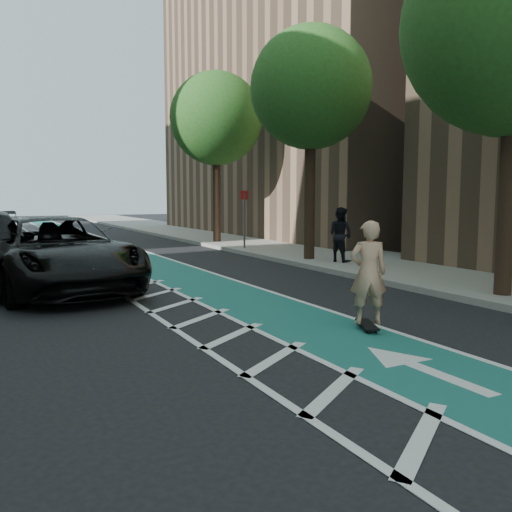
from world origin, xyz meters
TOP-DOWN VIEW (x-y plane):
  - ground at (0.00, 0.00)m, footprint 120.00×120.00m
  - bike_lane at (3.00, 10.00)m, footprint 2.00×90.00m
  - buffer_strip at (1.50, 10.00)m, footprint 1.40×90.00m
  - sidewalk_right at (9.50, 10.00)m, footprint 5.00×90.00m
  - curb_right at (7.05, 10.00)m, footprint 0.12×90.00m
  - building_right_far at (17.50, 20.00)m, footprint 14.00×22.00m
  - tree_r_c at (7.90, 8.00)m, footprint 4.20×4.20m
  - tree_r_d at (7.90, 16.00)m, footprint 4.20×4.20m
  - sign_post at (7.60, 12.00)m, footprint 0.35×0.08m
  - skateboard at (3.70, -0.67)m, footprint 0.54×0.83m
  - skateboarder at (3.70, -0.67)m, footprint 0.75×0.65m
  - suv_near at (-0.44, 5.92)m, footprint 3.63×6.65m
  - pedestrian at (8.29, 6.40)m, footprint 0.85×0.99m

SIDE VIEW (x-z plane):
  - ground at x=0.00m, z-range 0.00..0.00m
  - buffer_strip at x=1.50m, z-range 0.00..0.01m
  - bike_lane at x=3.00m, z-range 0.00..0.01m
  - sidewalk_right at x=9.50m, z-range 0.00..0.15m
  - curb_right at x=7.05m, z-range 0.00..0.16m
  - skateboard at x=3.70m, z-range 0.03..0.14m
  - suv_near at x=-0.44m, z-range 0.00..1.77m
  - skateboarder at x=3.70m, z-range 0.11..1.85m
  - pedestrian at x=8.29m, z-range 0.15..1.90m
  - sign_post at x=7.60m, z-range 0.11..2.59m
  - tree_r_c at x=7.90m, z-range 1.82..9.72m
  - tree_r_d at x=7.90m, z-range 1.82..9.72m
  - building_right_far at x=17.50m, z-range 0.00..19.00m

